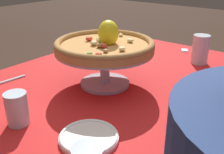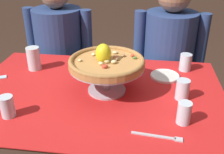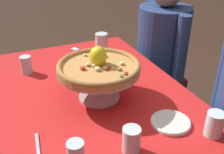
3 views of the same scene
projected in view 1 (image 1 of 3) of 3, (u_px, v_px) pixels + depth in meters
The scene contains 8 objects.
dining_table at pixel (110, 99), 1.16m from camera, with size 1.33×0.91×0.74m.
pizza_stand at pixel (105, 61), 1.02m from camera, with size 0.38×0.38×0.14m.
pizza at pixel (105, 44), 1.00m from camera, with size 0.38×0.38×0.11m.
water_glass_side_right at pixel (17, 111), 0.78m from camera, with size 0.07×0.07×0.10m.
water_glass_back_left at pixel (200, 51), 1.27m from camera, with size 0.08×0.08×0.14m.
water_glass_front_left at pixel (112, 41), 1.49m from camera, with size 0.06×0.06×0.10m.
side_plate at pixel (89, 137), 0.72m from camera, with size 0.17×0.17×0.02m.
sugar_packet at pixel (185, 50), 1.47m from camera, with size 0.05×0.04×0.01m, color silver.
Camera 1 is at (0.80, 0.64, 1.19)m, focal length 42.08 mm.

